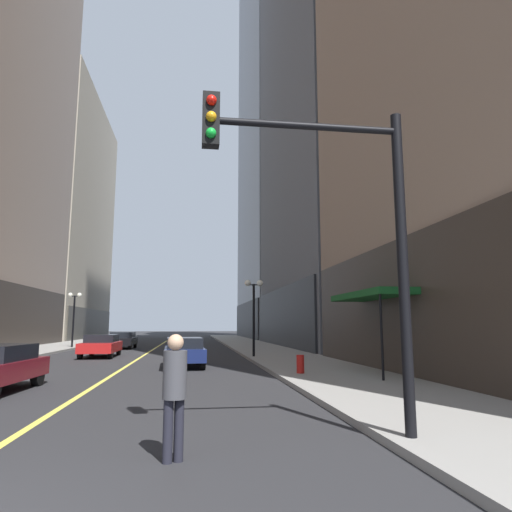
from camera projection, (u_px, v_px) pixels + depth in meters
name	position (u px, v px, depth m)	size (l,w,h in m)	color
ground_plane	(156.00, 348.00, 37.46)	(200.00, 200.00, 0.00)	#262628
sidewalk_left	(51.00, 348.00, 36.35)	(4.50, 78.00, 0.15)	gray
sidewalk_right	(254.00, 346.00, 38.60)	(4.50, 78.00, 0.15)	gray
lane_centre_stripe	(156.00, 348.00, 37.46)	(0.16, 70.00, 0.01)	#E5D64C
building_left_far	(50.00, 218.00, 62.14)	(12.60, 26.00, 33.07)	#B7AD99
building_right_mid	(330.00, 43.00, 43.39)	(10.15, 24.00, 57.52)	slate
building_right_far	(281.00, 122.00, 68.98)	(10.65, 26.00, 65.25)	slate
storefront_awning_right	(372.00, 296.00, 17.19)	(1.60, 5.15, 3.12)	#144C1E
car_navy	(184.00, 351.00, 20.43)	(1.92, 4.11, 1.32)	#141E4C
car_red	(101.00, 345.00, 26.87)	(1.94, 4.53, 1.32)	#B21919
car_black	(123.00, 339.00, 36.44)	(1.89, 4.73, 1.32)	black
pedestrian_with_orange_bag	(175.00, 386.00, 6.43)	(0.44, 0.44, 1.76)	black
traffic_light_near_right	(340.00, 211.00, 7.47)	(3.43, 0.35, 5.65)	black
street_lamp_left_far	(74.00, 307.00, 36.07)	(1.06, 0.36, 4.43)	black
street_lamp_right_mid	(254.00, 300.00, 25.73)	(1.06, 0.36, 4.43)	black
fire_hydrant_right	(300.00, 366.00, 16.48)	(0.28, 0.28, 0.80)	red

